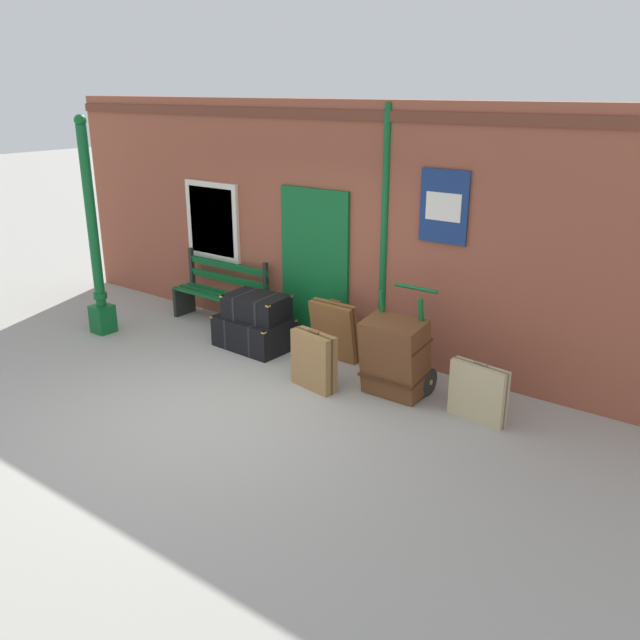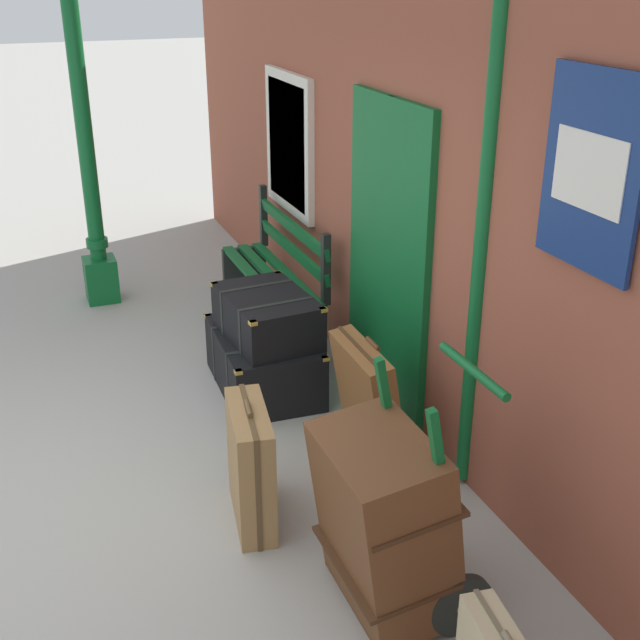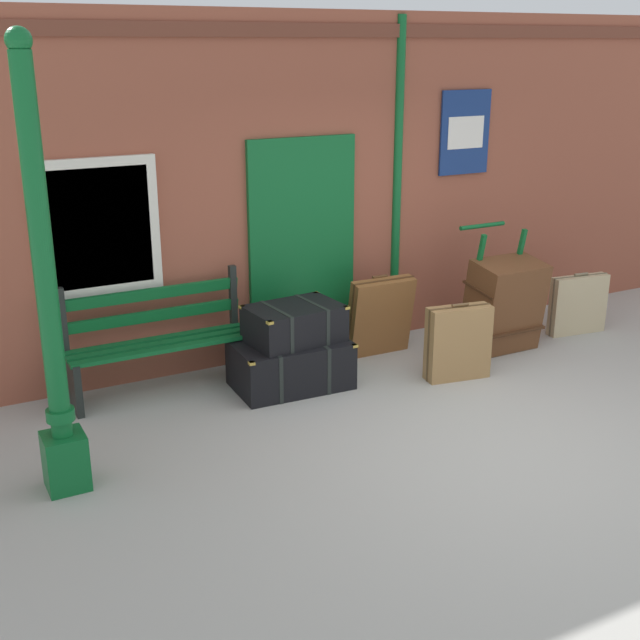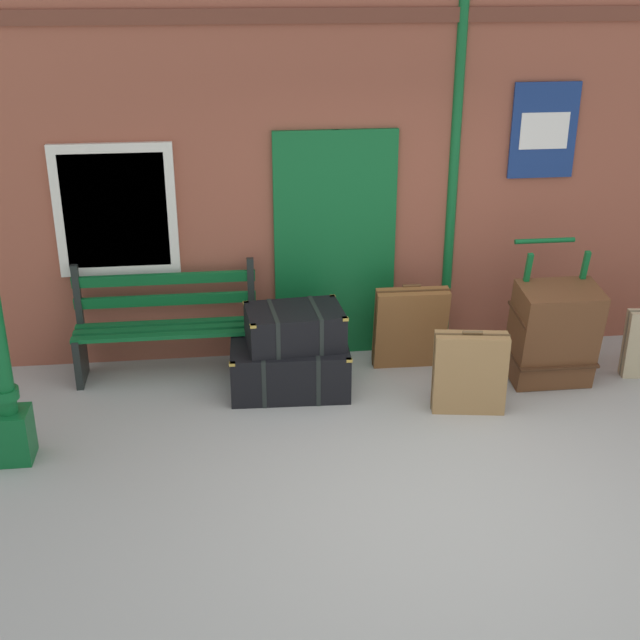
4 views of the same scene
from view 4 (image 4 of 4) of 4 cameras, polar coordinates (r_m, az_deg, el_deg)
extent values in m
plane|color=#A3A099|center=(6.05, 8.29, -11.67)|extent=(60.00, 60.00, 0.00)
cube|color=brown|center=(7.73, 4.08, 9.39)|extent=(10.40, 0.30, 3.20)
cube|color=brown|center=(7.36, 4.66, 19.87)|extent=(10.40, 0.03, 0.12)
cube|color=#0F5B28|center=(7.65, 1.01, 5.00)|extent=(1.10, 0.05, 2.10)
cube|color=#093718|center=(7.64, 1.02, 4.98)|extent=(0.06, 0.02, 2.10)
cube|color=silver|center=(7.52, -13.67, 7.22)|extent=(1.04, 0.06, 1.16)
cube|color=silver|center=(7.50, -13.68, 7.18)|extent=(0.88, 0.02, 1.00)
cylinder|color=#0F5B28|center=(7.73, 8.97, 9.16)|extent=(0.09, 0.09, 3.14)
cube|color=navy|center=(7.87, 14.91, 12.28)|extent=(0.60, 0.02, 0.84)
cube|color=white|center=(7.86, 14.95, 12.26)|extent=(0.44, 0.01, 0.32)
cube|color=#0F5B28|center=(6.68, -20.09, -7.35)|extent=(0.28, 0.28, 0.40)
cylinder|color=#0F5B28|center=(6.52, -20.51, -4.69)|extent=(0.19, 0.19, 0.08)
cube|color=#0F5B28|center=(7.38, -10.41, -1.07)|extent=(1.60, 0.09, 0.04)
cube|color=#0F5B28|center=(7.51, -10.36, -0.64)|extent=(1.60, 0.09, 0.04)
cube|color=#0F5B28|center=(7.64, -10.31, -0.22)|extent=(1.60, 0.09, 0.04)
cube|color=#0F5B28|center=(7.62, -10.40, 1.34)|extent=(1.60, 0.05, 0.10)
cube|color=#0F5B28|center=(7.55, -10.50, 2.75)|extent=(1.60, 0.05, 0.10)
cube|color=black|center=(7.69, -15.89, -2.43)|extent=(0.06, 0.40, 0.45)
cube|color=black|center=(7.68, -16.10, 1.61)|extent=(0.06, 0.06, 0.56)
cube|color=black|center=(7.59, -4.51, -1.93)|extent=(0.06, 0.40, 0.45)
cube|color=black|center=(7.58, -4.70, 2.17)|extent=(0.06, 0.06, 0.56)
cube|color=black|center=(7.25, -2.07, -3.23)|extent=(1.03, 0.68, 0.42)
cube|color=black|center=(7.25, -3.85, -3.29)|extent=(0.06, 0.65, 0.43)
cube|color=black|center=(7.27, -0.29, -3.17)|extent=(0.06, 0.65, 0.43)
cube|color=#B79338|center=(6.90, -5.97, -2.98)|extent=(0.05, 0.05, 0.02)
cube|color=#B79338|center=(6.93, 1.99, -2.73)|extent=(0.05, 0.05, 0.02)
cube|color=#B79338|center=(7.44, -5.89, -0.95)|extent=(0.05, 0.05, 0.02)
cube|color=#B79338|center=(7.47, 1.49, -0.73)|extent=(0.05, 0.05, 0.02)
cube|color=silver|center=(6.98, -1.66, -4.33)|extent=(0.36, 0.01, 0.10)
cube|color=black|center=(7.12, -1.73, -0.48)|extent=(0.84, 0.60, 0.32)
cube|color=black|center=(7.09, -3.16, -0.59)|extent=(0.08, 0.55, 0.33)
cube|color=black|center=(7.15, -0.31, -0.37)|extent=(0.08, 0.55, 0.33)
cube|color=#B79338|center=(6.78, -4.56, -0.41)|extent=(0.05, 0.05, 0.02)
cube|color=#B79338|center=(6.90, 1.71, 0.08)|extent=(0.05, 0.05, 0.02)
cube|color=#B79338|center=(7.24, -5.04, 1.14)|extent=(0.05, 0.05, 0.02)
cube|color=#B79338|center=(7.35, 0.85, 1.57)|extent=(0.05, 0.05, 0.02)
cube|color=black|center=(7.71, 15.22, -4.04)|extent=(0.56, 0.28, 0.03)
cube|color=#0F5B28|center=(7.55, 13.37, 0.41)|extent=(0.04, 0.27, 1.19)
cube|color=#0F5B28|center=(7.74, 16.85, 0.58)|extent=(0.04, 0.27, 1.19)
cylinder|color=#0F5B28|center=(7.65, 14.97, 5.21)|extent=(0.54, 0.04, 0.04)
cylinder|color=black|center=(7.75, 12.44, -2.39)|extent=(0.04, 0.32, 0.32)
cylinder|color=#B79338|center=(7.75, 12.44, -2.39)|extent=(0.07, 0.06, 0.06)
cylinder|color=black|center=(7.98, 16.80, -2.11)|extent=(0.04, 0.32, 0.32)
cylinder|color=#B79338|center=(7.98, 16.80, -2.11)|extent=(0.07, 0.06, 0.06)
cube|color=brown|center=(7.54, 15.51, -0.92)|extent=(0.68, 0.55, 0.93)
cube|color=#432715|center=(7.62, 15.36, -2.27)|extent=(0.70, 0.46, 0.08)
cube|color=#432715|center=(7.46, 15.67, 0.45)|extent=(0.70, 0.46, 0.08)
cube|color=brown|center=(7.62, 6.13, -0.52)|extent=(0.65, 0.29, 0.78)
cylinder|color=#4F3018|center=(7.48, 6.22, 2.32)|extent=(0.16, 0.03, 0.03)
cube|color=#482C16|center=(7.62, 6.13, -0.52)|extent=(0.66, 0.17, 0.77)
cube|color=olive|center=(6.98, 10.08, -3.53)|extent=(0.61, 0.29, 0.68)
cylinder|color=brown|center=(6.83, 10.29, -0.84)|extent=(0.16, 0.05, 0.03)
cube|color=brown|center=(6.98, 10.08, -3.53)|extent=(0.60, 0.13, 0.69)
camera|label=1|loc=(6.29, 80.86, 3.03)|focal=37.34mm
camera|label=2|loc=(7.45, 42.70, 12.81)|focal=45.90mm
camera|label=3|loc=(2.50, -83.18, -10.05)|focal=46.01mm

